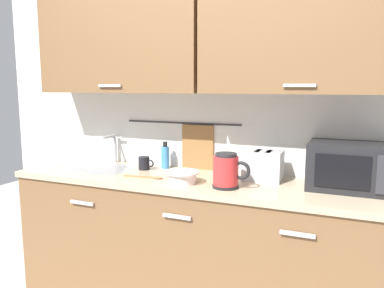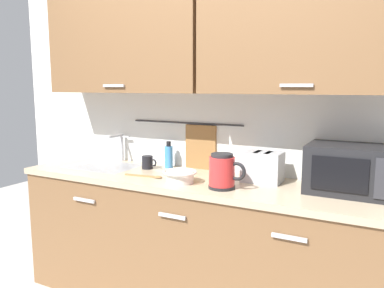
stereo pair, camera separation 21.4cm
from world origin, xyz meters
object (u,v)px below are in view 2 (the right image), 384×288
(microwave, at_px, (350,169))
(mug_near_sink, at_px, (148,162))
(electric_kettle, at_px, (223,172))
(wooden_spoon, at_px, (148,176))
(mixing_bowl, at_px, (180,176))
(dish_soap_bottle, at_px, (169,156))
(toaster, at_px, (263,167))

(microwave, xyz_separation_m, mug_near_sink, (-1.37, -0.01, -0.09))
(electric_kettle, relative_size, wooden_spoon, 0.82)
(electric_kettle, distance_m, mixing_bowl, 0.29)
(dish_soap_bottle, distance_m, wooden_spoon, 0.33)
(microwave, relative_size, mug_near_sink, 3.83)
(dish_soap_bottle, relative_size, wooden_spoon, 0.71)
(wooden_spoon, bearing_deg, toaster, 18.49)
(mug_near_sink, bearing_deg, wooden_spoon, -55.24)
(microwave, relative_size, dish_soap_bottle, 2.35)
(mixing_bowl, distance_m, toaster, 0.52)
(mug_near_sink, xyz_separation_m, toaster, (0.86, 0.02, 0.05))
(microwave, relative_size, electric_kettle, 2.03)
(mug_near_sink, xyz_separation_m, mixing_bowl, (0.41, -0.25, -0.00))
(electric_kettle, xyz_separation_m, mug_near_sink, (-0.70, 0.25, -0.05))
(microwave, distance_m, toaster, 0.51)
(microwave, distance_m, mug_near_sink, 1.37)
(mixing_bowl, bearing_deg, wooden_spoon, 173.12)
(dish_soap_bottle, distance_m, toaster, 0.75)
(mug_near_sink, bearing_deg, microwave, 0.39)
(mixing_bowl, bearing_deg, dish_soap_bottle, 130.10)
(mug_near_sink, distance_m, toaster, 0.86)
(dish_soap_bottle, bearing_deg, wooden_spoon, -83.85)
(dish_soap_bottle, xyz_separation_m, wooden_spoon, (0.03, -0.32, -0.08))
(electric_kettle, height_order, toaster, electric_kettle)
(mug_near_sink, xyz_separation_m, wooden_spoon, (0.15, -0.22, -0.04))
(electric_kettle, height_order, wooden_spoon, electric_kettle)
(electric_kettle, xyz_separation_m, dish_soap_bottle, (-0.58, 0.35, -0.01))
(mug_near_sink, distance_m, wooden_spoon, 0.27)
(electric_kettle, distance_m, wooden_spoon, 0.56)
(microwave, distance_m, electric_kettle, 0.71)
(mug_near_sink, bearing_deg, mixing_bowl, -31.01)
(toaster, xyz_separation_m, wooden_spoon, (-0.71, -0.24, -0.09))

